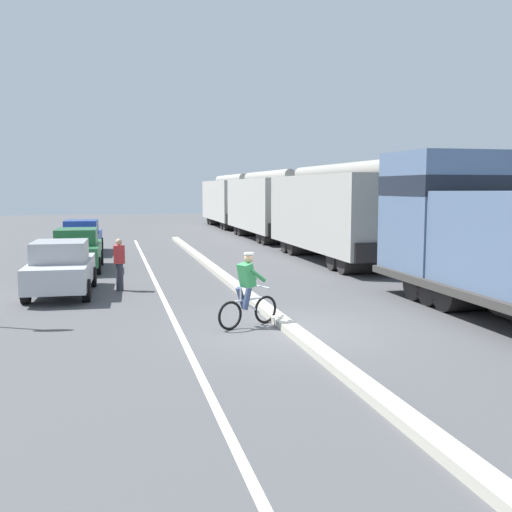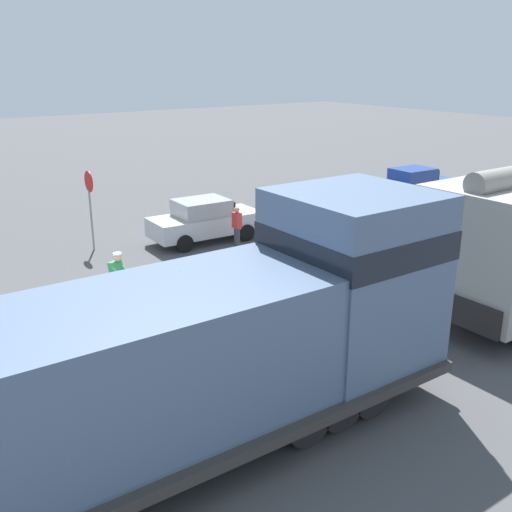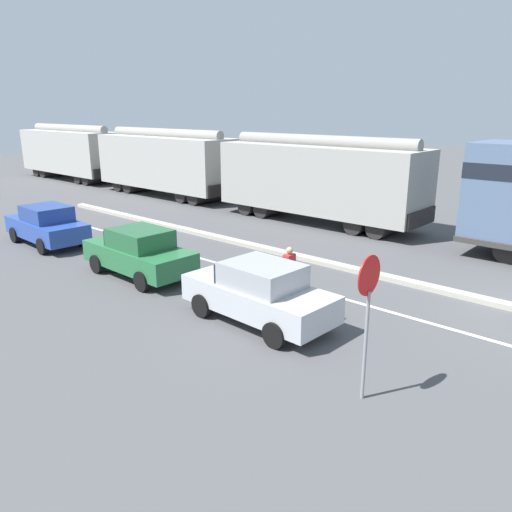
{
  "view_description": "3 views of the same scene",
  "coord_description": "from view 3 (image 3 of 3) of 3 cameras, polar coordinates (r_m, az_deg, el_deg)",
  "views": [
    {
      "loc": [
        -3.82,
        -12.64,
        3.19
      ],
      "look_at": [
        -0.29,
        1.87,
        1.47
      ],
      "focal_mm": 42.0,
      "sensor_mm": 36.0,
      "label": 1
    },
    {
      "loc": [
        13.65,
        -5.11,
        6.64
      ],
      "look_at": [
        1.75,
        3.26,
        1.8
      ],
      "focal_mm": 42.0,
      "sensor_mm": 36.0,
      "label": 2
    },
    {
      "loc": [
        -14.37,
        -2.09,
        5.39
      ],
      "look_at": [
        -3.69,
        7.36,
        1.15
      ],
      "focal_mm": 35.0,
      "sensor_mm": 36.0,
      "label": 3
    }
  ],
  "objects": [
    {
      "name": "median_curb",
      "position": [
        17.32,
        11.53,
        -1.62
      ],
      "size": [
        0.36,
        36.0,
        0.16
      ],
      "primitive_type": "cube",
      "color": "#B2AD9E",
      "rests_on": "ground"
    },
    {
      "name": "hopper_car_middle",
      "position": [
        32.33,
        -10.29,
        10.42
      ],
      "size": [
        2.9,
        10.6,
        4.18
      ],
      "color": "#A8A59E",
      "rests_on": "ground"
    },
    {
      "name": "hopper_car_lead",
      "position": [
        24.38,
        7.17,
        8.63
      ],
      "size": [
        2.9,
        10.6,
        4.18
      ],
      "color": "#A09D96",
      "rests_on": "ground"
    },
    {
      "name": "stop_sign",
      "position": [
        9.35,
        12.66,
        -4.96
      ],
      "size": [
        0.76,
        0.08,
        2.88
      ],
      "color": "gray",
      "rests_on": "ground"
    },
    {
      "name": "parked_car_green",
      "position": [
        16.89,
        -13.22,
        0.41
      ],
      "size": [
        1.91,
        4.24,
        1.62
      ],
      "color": "#286B3D",
      "rests_on": "ground"
    },
    {
      "name": "parked_car_silver",
      "position": [
        12.9,
        0.34,
        -4.19
      ],
      "size": [
        1.96,
        4.26,
        1.62
      ],
      "color": "#B7BABF",
      "rests_on": "ground"
    },
    {
      "name": "lane_stripe",
      "position": [
        15.42,
        6.98,
        -4.0
      ],
      "size": [
        0.14,
        36.0,
        0.01
      ],
      "primitive_type": "cube",
      "color": "silver",
      "rests_on": "ground"
    },
    {
      "name": "parked_car_blue",
      "position": [
        22.04,
        -22.8,
        3.28
      ],
      "size": [
        1.96,
        4.26,
        1.62
      ],
      "color": "#28479E",
      "rests_on": "ground"
    },
    {
      "name": "pedestrian_by_cars",
      "position": [
        14.33,
        3.8,
        -1.95
      ],
      "size": [
        0.34,
        0.22,
        1.62
      ],
      "color": "#33333D",
      "rests_on": "ground"
    },
    {
      "name": "hopper_car_trailing",
      "position": [
        42.01,
        -20.39,
        11.03
      ],
      "size": [
        2.9,
        10.6,
        4.18
      ],
      "color": "#ABA8A1",
      "rests_on": "ground"
    }
  ]
}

